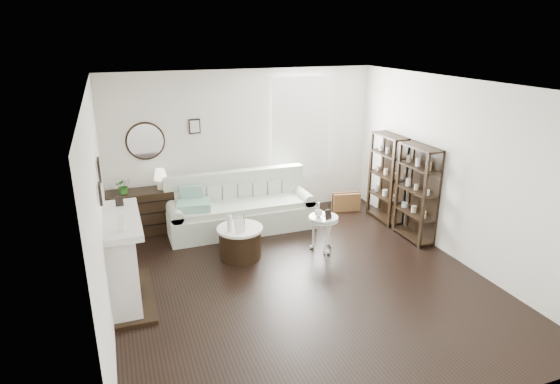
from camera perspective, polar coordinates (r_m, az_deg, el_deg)
name	(u,v)px	position (r m, az deg, el deg)	size (l,w,h in m)	color
room	(282,129)	(8.80, 0.30, 7.71)	(5.50, 5.50, 5.50)	black
fireplace	(123,262)	(6.34, -18.54, -8.13)	(0.50, 1.40, 1.84)	silver
shelf_unit_far	(387,178)	(8.70, 12.89, 1.68)	(0.30, 0.80, 1.60)	black
shelf_unit_near	(417,193)	(8.00, 16.32, -0.15)	(0.30, 0.80, 1.60)	black
sofa	(240,210)	(8.29, -4.91, -2.26)	(2.53, 0.88, 0.98)	beige
quilt	(194,205)	(7.93, -10.49, -1.60)	(0.55, 0.45, 0.14)	#268E5C
suitcase	(346,202)	(9.20, 8.05, -1.17)	(0.53, 0.18, 0.35)	brown
dresser	(144,212)	(8.41, -16.28, -2.30)	(1.13, 0.49, 0.75)	black
table_lamp	(161,179)	(8.25, -14.36, 1.55)	(0.22, 0.22, 0.35)	white
potted_plant	(123,186)	(8.19, -18.55, 0.72)	(0.25, 0.22, 0.28)	#25611B
drum_table	(240,242)	(7.27, -4.87, -6.09)	(0.71, 0.71, 0.49)	black
pedestal_table	(323,219)	(7.40, 5.32, -3.34)	(0.47, 0.47, 0.57)	silver
eiffel_drum	(244,220)	(7.20, -4.44, -3.47)	(0.10, 0.10, 0.17)	black
bottle_drum	(229,221)	(7.00, -6.19, -3.59)	(0.07, 0.07, 0.31)	silver
card_frame_drum	(240,226)	(6.96, -4.95, -4.11)	(0.16, 0.01, 0.22)	silver
eiffel_ped	(328,210)	(7.42, 5.90, -2.24)	(0.09, 0.09, 0.16)	black
flask_ped	(318,210)	(7.33, 4.71, -2.15)	(0.13, 0.13, 0.24)	silver
card_frame_ped	(328,214)	(7.26, 5.91, -2.75)	(0.11, 0.01, 0.15)	black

